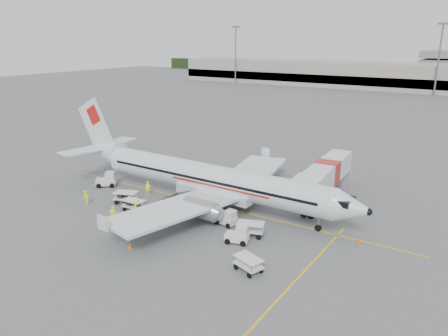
{
  "coord_description": "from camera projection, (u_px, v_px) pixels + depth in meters",
  "views": [
    {
      "loc": [
        25.45,
        -37.06,
        17.73
      ],
      "look_at": [
        0.0,
        2.0,
        3.8
      ],
      "focal_mm": 35.0,
      "sensor_mm": 36.0,
      "label": 1
    }
  ],
  "objects": [
    {
      "name": "tug_fore",
      "position": [
        237.0,
        234.0,
        39.17
      ],
      "size": [
        2.36,
        1.76,
        1.63
      ],
      "primitive_type": null,
      "rotation": [
        0.0,
        0.0,
        0.29
      ],
      "color": "silver",
      "rests_on": "ground"
    },
    {
      "name": "belt_loader",
      "position": [
        181.0,
        195.0,
        47.78
      ],
      "size": [
        4.88,
        3.47,
        2.48
      ],
      "primitive_type": null,
      "rotation": [
        0.0,
        0.0,
        0.43
      ],
      "color": "silver",
      "rests_on": "ground"
    },
    {
      "name": "ground",
      "position": [
        214.0,
        205.0,
        48.14
      ],
      "size": [
        360.0,
        360.0,
        0.0
      ],
      "primitive_type": "plane",
      "color": "#56595B"
    },
    {
      "name": "crew_c",
      "position": [
        136.0,
        206.0,
        45.78
      ],
      "size": [
        1.11,
        1.16,
        1.58
      ],
      "primitive_type": "imported",
      "rotation": [
        0.0,
        0.0,
        2.29
      ],
      "color": "#F1FF22",
      "rests_on": "ground"
    },
    {
      "name": "cart_empty_b",
      "position": [
        248.0,
        264.0,
        34.35
      ],
      "size": [
        2.67,
        2.08,
        1.22
      ],
      "primitive_type": null,
      "rotation": [
        0.0,
        0.0,
        -0.34
      ],
      "color": "silver",
      "rests_on": "ground"
    },
    {
      "name": "mast_center",
      "position": [
        438.0,
        60.0,
        137.11
      ],
      "size": [
        3.2,
        1.2,
        22.0
      ],
      "primitive_type": null,
      "color": "slate",
      "rests_on": "ground"
    },
    {
      "name": "cone_stbd",
      "position": [
        130.0,
        245.0,
        38.13
      ],
      "size": [
        0.41,
        0.41,
        0.67
      ],
      "primitive_type": "cone",
      "color": "#E55911",
      "rests_on": "ground"
    },
    {
      "name": "jet_bridge",
      "position": [
        326.0,
        181.0,
        49.37
      ],
      "size": [
        4.32,
        17.11,
        4.44
      ],
      "primitive_type": null,
      "rotation": [
        0.0,
        0.0,
        0.07
      ],
      "color": "silver",
      "rests_on": "ground"
    },
    {
      "name": "cart_loaded_b",
      "position": [
        134.0,
        205.0,
        46.41
      ],
      "size": [
        2.45,
        1.52,
        1.25
      ],
      "primitive_type": null,
      "rotation": [
        0.0,
        0.0,
        0.04
      ],
      "color": "silver",
      "rests_on": "ground"
    },
    {
      "name": "tug_aft",
      "position": [
        106.0,
        179.0,
        54.05
      ],
      "size": [
        2.71,
        2.53,
        1.84
      ],
      "primitive_type": null,
      "rotation": [
        0.0,
        0.0,
        0.66
      ],
      "color": "silver",
      "rests_on": "ground"
    },
    {
      "name": "terminal_west",
      "position": [
        316.0,
        73.0,
        172.14
      ],
      "size": [
        110.0,
        22.0,
        9.0
      ],
      "primitive_type": null,
      "color": "gray",
      "rests_on": "ground"
    },
    {
      "name": "cart_empty_a",
      "position": [
        250.0,
        229.0,
        40.56
      ],
      "size": [
        2.87,
        2.25,
        1.32
      ],
      "primitive_type": null,
      "rotation": [
        0.0,
        0.0,
        0.34
      ],
      "color": "silver",
      "rests_on": "ground"
    },
    {
      "name": "crew_a",
      "position": [
        148.0,
        188.0,
        51.07
      ],
      "size": [
        0.72,
        0.62,
        1.67
      ],
      "primitive_type": "imported",
      "rotation": [
        0.0,
        0.0,
        0.45
      ],
      "color": "#F1FF22",
      "rests_on": "ground"
    },
    {
      "name": "stripe_cross",
      "position": [
        303.0,
        272.0,
        34.39
      ],
      "size": [
        0.2,
        20.0,
        0.01
      ],
      "primitive_type": "cube",
      "color": "yellow",
      "rests_on": "ground"
    },
    {
      "name": "stripe_lead",
      "position": [
        214.0,
        205.0,
        48.14
      ],
      "size": [
        44.0,
        0.2,
        0.01
      ],
      "primitive_type": "cube",
      "color": "yellow",
      "rests_on": "ground"
    },
    {
      "name": "tug_mid",
      "position": [
        226.0,
        217.0,
        42.94
      ],
      "size": [
        2.19,
        1.4,
        1.6
      ],
      "primitive_type": null,
      "rotation": [
        0.0,
        0.0,
        -0.11
      ],
      "color": "silver",
      "rests_on": "ground"
    },
    {
      "name": "cone_nose",
      "position": [
        359.0,
        240.0,
        39.16
      ],
      "size": [
        0.41,
        0.41,
        0.67
      ],
      "primitive_type": "cone",
      "color": "#E55911",
      "rests_on": "ground"
    },
    {
      "name": "cart_loaded_a",
      "position": [
        126.0,
        197.0,
        48.62
      ],
      "size": [
        2.9,
        2.32,
        1.32
      ],
      "primitive_type": null,
      "rotation": [
        0.0,
        0.0,
        0.38
      ],
      "color": "silver",
      "rests_on": "ground"
    },
    {
      "name": "cone_port",
      "position": [
        240.0,
        169.0,
        60.41
      ],
      "size": [
        0.34,
        0.34,
        0.56
      ],
      "primitive_type": "cone",
      "color": "#E55911",
      "rests_on": "ground"
    },
    {
      "name": "crew_b",
      "position": [
        86.0,
        198.0,
        48.16
      ],
      "size": [
        0.98,
        0.93,
        1.59
      ],
      "primitive_type": "imported",
      "rotation": [
        0.0,
        0.0,
        -0.6
      ],
      "color": "#F1FF22",
      "rests_on": "ground"
    },
    {
      "name": "crew_d",
      "position": [
        113.0,
        215.0,
        43.14
      ],
      "size": [
        1.17,
        0.86,
        1.84
      ],
      "primitive_type": "imported",
      "rotation": [
        0.0,
        0.0,
        3.58
      ],
      "color": "#F1FF22",
      "rests_on": "ground"
    },
    {
      "name": "aircraft",
      "position": [
        211.0,
        160.0,
        46.98
      ],
      "size": [
        37.67,
        29.74,
        10.27
      ],
      "primitive_type": null,
      "rotation": [
        0.0,
        0.0,
        -0.01
      ],
      "color": "white",
      "rests_on": "ground"
    },
    {
      "name": "treeline",
      "position": [
        443.0,
        74.0,
        187.78
      ],
      "size": [
        300.0,
        3.0,
        6.0
      ],
      "primitive_type": null,
      "color": "black",
      "rests_on": "ground"
    },
    {
      "name": "mast_west",
      "position": [
        236.0,
        55.0,
        176.33
      ],
      "size": [
        3.2,
        1.2,
        22.0
      ],
      "primitive_type": null,
      "color": "slate",
      "rests_on": "ground"
    }
  ]
}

